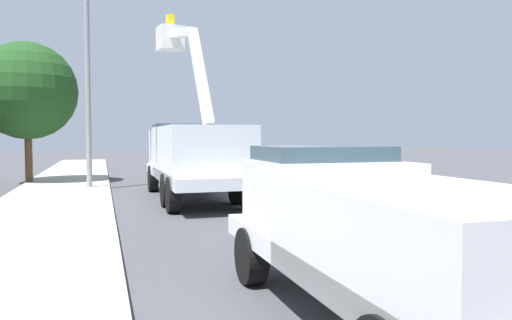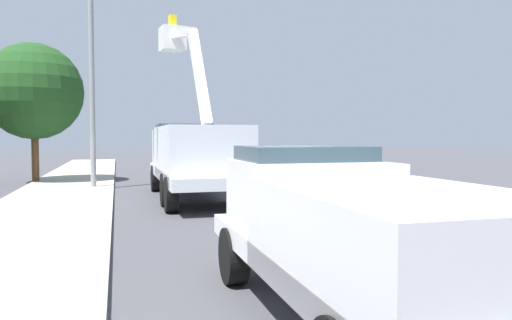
{
  "view_description": "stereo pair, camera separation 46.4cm",
  "coord_description": "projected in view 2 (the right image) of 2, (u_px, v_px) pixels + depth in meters",
  "views": [
    {
      "loc": [
        -14.4,
        8.03,
        2.21
      ],
      "look_at": [
        0.31,
        1.02,
        1.4
      ],
      "focal_mm": 34.04,
      "sensor_mm": 36.0,
      "label": 1
    },
    {
      "loc": [
        -14.59,
        7.61,
        2.21
      ],
      "look_at": [
        0.31,
        1.02,
        1.4
      ],
      "focal_mm": 34.04,
      "sensor_mm": 36.0,
      "label": 2
    }
  ],
  "objects": [
    {
      "name": "service_pickup_truck",
      "position": [
        350.0,
        229.0,
        5.65
      ],
      "size": [
        5.83,
        2.84,
        2.06
      ],
      "color": "white",
      "rests_on": "ground"
    },
    {
      "name": "lane_centre_stripe",
      "position": [
        287.0,
        201.0,
        16.51
      ],
      "size": [
        49.56,
        6.94,
        0.01
      ],
      "primitive_type": "cube",
      "rotation": [
        0.0,
        0.0,
        -0.14
      ],
      "color": "yellow",
      "rests_on": "ground"
    },
    {
      "name": "traffic_signal_mast",
      "position": [
        89.0,
        31.0,
        17.97
      ],
      "size": [
        6.87,
        1.14,
        8.87
      ],
      "color": "gray",
      "rests_on": "ground"
    },
    {
      "name": "sidewalk_far_side",
      "position": [
        50.0,
        208.0,
        14.44
      ],
      "size": [
        59.93,
        11.71,
        0.12
      ],
      "primitive_type": "cube",
      "rotation": [
        0.0,
        0.0,
        -0.14
      ],
      "color": "#B2ADA3",
      "rests_on": "ground"
    },
    {
      "name": "traffic_cone_mid_front",
      "position": [
        223.0,
        178.0,
        20.75
      ],
      "size": [
        0.4,
        0.4,
        0.85
      ],
      "color": "black",
      "rests_on": "ground"
    },
    {
      "name": "ground",
      "position": [
        287.0,
        201.0,
        16.51
      ],
      "size": [
        120.0,
        120.0,
        0.0
      ],
      "primitive_type": "plane",
      "color": "#47474C"
    },
    {
      "name": "street_tree_right",
      "position": [
        34.0,
        92.0,
        22.23
      ],
      "size": [
        4.4,
        4.4,
        6.46
      ],
      "color": "brown",
      "rests_on": "ground"
    },
    {
      "name": "utility_bucket_truck",
      "position": [
        193.0,
        153.0,
        17.05
      ],
      "size": [
        8.46,
        3.59,
        6.85
      ],
      "color": "white",
      "rests_on": "ground"
    },
    {
      "name": "passing_minivan",
      "position": [
        275.0,
        159.0,
        26.48
      ],
      "size": [
        5.01,
        2.53,
        1.69
      ],
      "color": "navy",
      "rests_on": "ground"
    }
  ]
}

